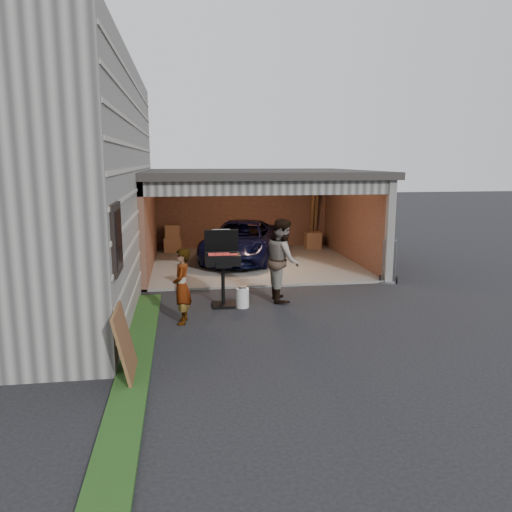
{
  "coord_description": "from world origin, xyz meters",
  "views": [
    {
      "loc": [
        -1.46,
        -8.67,
        3.19
      ],
      "look_at": [
        0.11,
        1.84,
        1.15
      ],
      "focal_mm": 35.0,
      "sensor_mm": 36.0,
      "label": 1
    }
  ],
  "objects_px": {
    "minivan": "(241,243)",
    "man": "(283,260)",
    "woman": "(182,286)",
    "hand_truck": "(388,275)",
    "plywood_panel": "(125,344)",
    "bbq_grill": "(223,262)",
    "propane_tank": "(242,298)"
  },
  "relations": [
    {
      "from": "propane_tank",
      "to": "plywood_panel",
      "type": "relative_size",
      "value": 0.4
    },
    {
      "from": "man",
      "to": "hand_truck",
      "type": "xyz_separation_m",
      "value": [
        3.09,
        1.16,
        -0.73
      ]
    },
    {
      "from": "bbq_grill",
      "to": "propane_tank",
      "type": "distance_m",
      "value": 0.9
    },
    {
      "from": "hand_truck",
      "to": "bbq_grill",
      "type": "bearing_deg",
      "value": -138.16
    },
    {
      "from": "minivan",
      "to": "plywood_panel",
      "type": "xyz_separation_m",
      "value": [
        -2.74,
        -8.4,
        -0.09
      ]
    },
    {
      "from": "minivan",
      "to": "propane_tank",
      "type": "bearing_deg",
      "value": -79.23
    },
    {
      "from": "propane_tank",
      "to": "man",
      "type": "bearing_deg",
      "value": 24.75
    },
    {
      "from": "minivan",
      "to": "bbq_grill",
      "type": "bearing_deg",
      "value": -84.22
    },
    {
      "from": "minivan",
      "to": "hand_truck",
      "type": "xyz_separation_m",
      "value": [
        3.49,
        -3.43,
        -0.39
      ]
    },
    {
      "from": "minivan",
      "to": "man",
      "type": "relative_size",
      "value": 2.34
    },
    {
      "from": "man",
      "to": "bbq_grill",
      "type": "bearing_deg",
      "value": 102.76
    },
    {
      "from": "plywood_panel",
      "to": "hand_truck",
      "type": "relative_size",
      "value": 0.92
    },
    {
      "from": "propane_tank",
      "to": "hand_truck",
      "type": "xyz_separation_m",
      "value": [
        4.08,
        1.61,
        0.01
      ]
    },
    {
      "from": "plywood_panel",
      "to": "man",
      "type": "bearing_deg",
      "value": 50.53
    },
    {
      "from": "woman",
      "to": "hand_truck",
      "type": "distance_m",
      "value": 5.97
    },
    {
      "from": "minivan",
      "to": "man",
      "type": "height_order",
      "value": "man"
    },
    {
      "from": "minivan",
      "to": "woman",
      "type": "height_order",
      "value": "woman"
    },
    {
      "from": "propane_tank",
      "to": "plywood_panel",
      "type": "distance_m",
      "value": 4.0
    },
    {
      "from": "plywood_panel",
      "to": "hand_truck",
      "type": "xyz_separation_m",
      "value": [
        6.23,
        4.97,
        -0.31
      ]
    },
    {
      "from": "minivan",
      "to": "propane_tank",
      "type": "relative_size",
      "value": 10.35
    },
    {
      "from": "man",
      "to": "hand_truck",
      "type": "relative_size",
      "value": 1.63
    },
    {
      "from": "woman",
      "to": "bbq_grill",
      "type": "bearing_deg",
      "value": 145.31
    },
    {
      "from": "woman",
      "to": "plywood_panel",
      "type": "bearing_deg",
      "value": -13.83
    },
    {
      "from": "woman",
      "to": "minivan",
      "type": "bearing_deg",
      "value": 167.34
    },
    {
      "from": "woman",
      "to": "man",
      "type": "distance_m",
      "value": 2.67
    },
    {
      "from": "propane_tank",
      "to": "hand_truck",
      "type": "bearing_deg",
      "value": 21.58
    },
    {
      "from": "man",
      "to": "plywood_panel",
      "type": "distance_m",
      "value": 4.96
    },
    {
      "from": "man",
      "to": "bbq_grill",
      "type": "height_order",
      "value": "man"
    },
    {
      "from": "minivan",
      "to": "propane_tank",
      "type": "distance_m",
      "value": 5.09
    },
    {
      "from": "woman",
      "to": "hand_truck",
      "type": "height_order",
      "value": "woman"
    },
    {
      "from": "man",
      "to": "propane_tank",
      "type": "distance_m",
      "value": 1.31
    },
    {
      "from": "bbq_grill",
      "to": "plywood_panel",
      "type": "distance_m",
      "value": 3.97
    }
  ]
}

